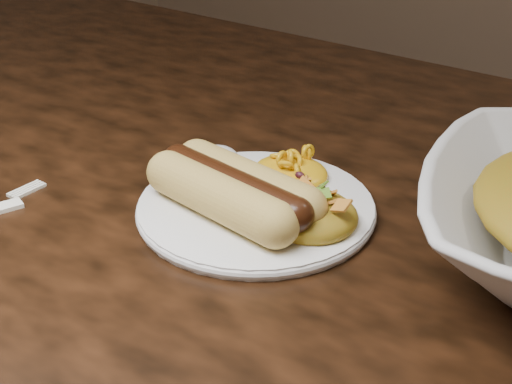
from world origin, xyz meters
The scene contains 6 objects.
table centered at (0.00, 0.00, 0.66)m, with size 1.60×0.90×0.75m.
plate centered at (0.10, -0.02, 0.76)m, with size 0.20×0.20×0.01m, color white.
hotdog centered at (0.09, -0.04, 0.78)m, with size 0.14×0.09×0.04m.
mac_and_cheese centered at (0.09, 0.04, 0.77)m, with size 0.07×0.06×0.03m, color gold.
sour_cream centered at (0.03, 0.01, 0.77)m, with size 0.04×0.04×0.03m, color white.
taco_salad centered at (0.15, -0.02, 0.77)m, with size 0.08×0.08×0.04m.
Camera 1 is at (0.42, -0.45, 1.06)m, focal length 50.00 mm.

